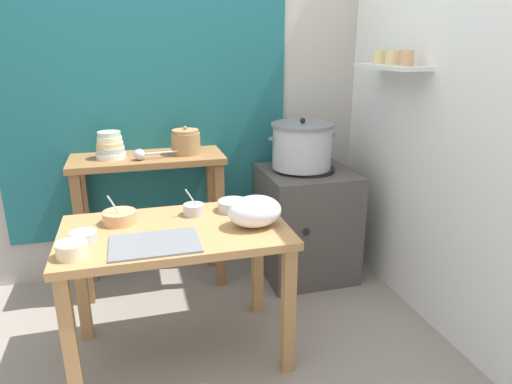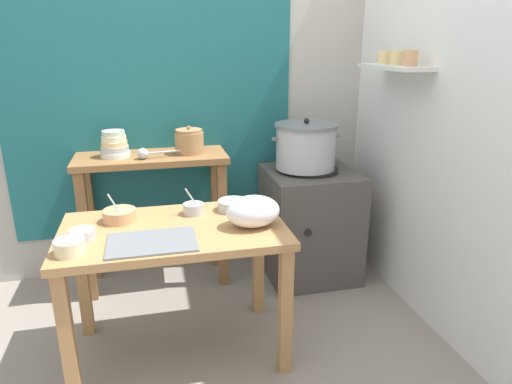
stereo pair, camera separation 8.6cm
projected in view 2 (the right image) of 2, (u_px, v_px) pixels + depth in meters
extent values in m
plane|color=gray|center=(199.00, 350.00, 2.48)|extent=(9.00, 9.00, 0.00)
cube|color=#B2ADA3|center=(187.00, 87.00, 3.11)|extent=(4.40, 0.10, 2.60)
cube|color=#1E6066|center=(150.00, 81.00, 2.98)|extent=(1.90, 0.02, 2.10)
cube|color=white|center=(434.00, 96.00, 2.57)|extent=(0.10, 3.20, 2.60)
cube|color=silver|center=(395.00, 67.00, 2.67)|extent=(0.20, 0.56, 0.02)
cylinder|color=tan|center=(410.00, 58.00, 2.51)|extent=(0.08, 0.08, 0.09)
cylinder|color=#E5C684|center=(397.00, 58.00, 2.64)|extent=(0.08, 0.08, 0.08)
cylinder|color=#E5C684|center=(384.00, 57.00, 2.78)|extent=(0.07, 0.07, 0.08)
cube|color=#B27F4C|center=(174.00, 231.00, 2.26)|extent=(1.10, 0.66, 0.04)
cube|color=#B27F4C|center=(67.00, 341.00, 2.00)|extent=(0.06, 0.06, 0.68)
cube|color=#B27F4C|center=(285.00, 311.00, 2.22)|extent=(0.06, 0.06, 0.68)
cube|color=#B27F4C|center=(83.00, 280.00, 2.52)|extent=(0.06, 0.06, 0.68)
cube|color=#B27F4C|center=(258.00, 261.00, 2.74)|extent=(0.06, 0.06, 0.68)
cube|color=olive|center=(151.00, 158.00, 2.93)|extent=(0.96, 0.40, 0.04)
cube|color=olive|center=(86.00, 238.00, 2.84)|extent=(0.06, 0.06, 0.86)
cube|color=olive|center=(223.00, 226.00, 3.03)|extent=(0.06, 0.06, 0.86)
cube|color=olive|center=(91.00, 221.00, 3.12)|extent=(0.06, 0.06, 0.86)
cube|color=olive|center=(216.00, 210.00, 3.31)|extent=(0.06, 0.06, 0.86)
cube|color=#4C4742|center=(309.00, 223.00, 3.20)|extent=(0.60, 0.60, 0.76)
cylinder|color=black|center=(311.00, 170.00, 3.08)|extent=(0.36, 0.36, 0.02)
cylinder|color=black|center=(308.00, 233.00, 2.87)|extent=(0.04, 0.02, 0.04)
cylinder|color=#B7BABF|center=(306.00, 148.00, 3.04)|extent=(0.39, 0.39, 0.28)
cylinder|color=slate|center=(306.00, 125.00, 2.99)|extent=(0.42, 0.42, 0.02)
sphere|color=black|center=(307.00, 121.00, 2.98)|extent=(0.04, 0.04, 0.04)
cube|color=slate|center=(275.00, 139.00, 2.97)|extent=(0.04, 0.02, 0.02)
cube|color=slate|center=(336.00, 136.00, 3.06)|extent=(0.04, 0.02, 0.02)
cylinder|color=#A37A4C|center=(189.00, 143.00, 2.96)|extent=(0.19, 0.19, 0.14)
cylinder|color=#A37A4C|center=(189.00, 131.00, 2.93)|extent=(0.17, 0.17, 0.02)
sphere|color=#A37A4C|center=(189.00, 127.00, 2.93)|extent=(0.02, 0.02, 0.02)
cylinder|color=silver|center=(115.00, 154.00, 2.88)|extent=(0.18, 0.18, 0.03)
cylinder|color=#B7BABF|center=(115.00, 149.00, 2.87)|extent=(0.17, 0.17, 0.04)
cylinder|color=#E5C684|center=(114.00, 143.00, 2.86)|extent=(0.16, 0.16, 0.03)
cylinder|color=beige|center=(114.00, 138.00, 2.85)|extent=(0.15, 0.15, 0.04)
cylinder|color=#B7D1AD|center=(113.00, 133.00, 2.84)|extent=(0.14, 0.14, 0.03)
sphere|color=#B7BABF|center=(143.00, 154.00, 2.81)|extent=(0.07, 0.07, 0.07)
cylinder|color=#B7BABF|center=(165.00, 152.00, 2.86)|extent=(0.20, 0.04, 0.01)
cube|color=slate|center=(152.00, 242.00, 2.07)|extent=(0.40, 0.28, 0.01)
ellipsoid|color=white|center=(253.00, 211.00, 2.24)|extent=(0.27, 0.20, 0.16)
cylinder|color=#B7BABF|center=(233.00, 205.00, 2.47)|extent=(0.16, 0.16, 0.06)
cylinder|color=beige|center=(233.00, 201.00, 2.47)|extent=(0.14, 0.14, 0.01)
cylinder|color=beige|center=(70.00, 247.00, 1.96)|extent=(0.13, 0.13, 0.07)
cylinder|color=maroon|center=(69.00, 241.00, 1.95)|extent=(0.11, 0.11, 0.01)
cylinder|color=#B7BABF|center=(82.00, 235.00, 2.10)|extent=(0.12, 0.12, 0.05)
cylinder|color=beige|center=(82.00, 231.00, 2.10)|extent=(0.10, 0.10, 0.01)
cylinder|color=tan|center=(120.00, 215.00, 2.32)|extent=(0.17, 0.17, 0.06)
cylinder|color=#BFB28C|center=(119.00, 211.00, 2.31)|extent=(0.14, 0.14, 0.01)
cylinder|color=#B7BABF|center=(117.00, 208.00, 2.29)|extent=(0.09, 0.04, 0.15)
cylinder|color=#B7BABF|center=(194.00, 209.00, 2.42)|extent=(0.11, 0.11, 0.06)
cylinder|color=#337238|center=(193.00, 205.00, 2.41)|extent=(0.09, 0.09, 0.01)
cylinder|color=#B7BABF|center=(194.00, 201.00, 2.39)|extent=(0.09, 0.02, 0.15)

